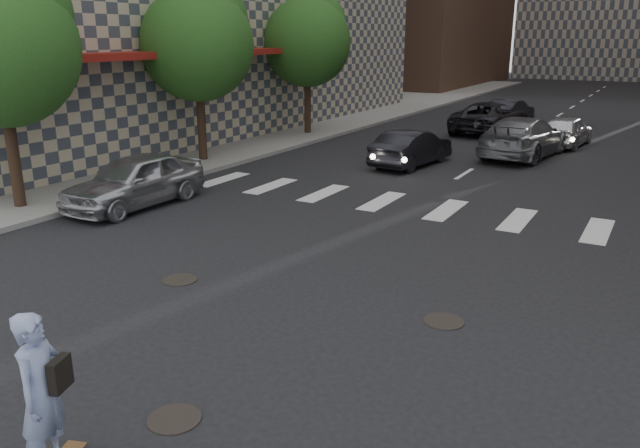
# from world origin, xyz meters

# --- Properties ---
(ground) EXTENTS (160.00, 160.00, 0.00)m
(ground) POSITION_xyz_m (0.00, 0.00, 0.00)
(ground) COLOR black
(ground) RESTS_ON ground
(sidewalk_left) EXTENTS (13.00, 80.00, 0.15)m
(sidewalk_left) POSITION_xyz_m (-14.50, 20.00, 0.07)
(sidewalk_left) COLOR gray
(sidewalk_left) RESTS_ON ground
(tree_a) EXTENTS (4.20, 4.20, 6.60)m
(tree_a) POSITION_xyz_m (-9.45, 3.14, 4.65)
(tree_a) COLOR #382619
(tree_a) RESTS_ON sidewalk_left
(tree_b) EXTENTS (4.20, 4.20, 6.60)m
(tree_b) POSITION_xyz_m (-9.45, 11.14, 4.65)
(tree_b) COLOR #382619
(tree_b) RESTS_ON sidewalk_left
(tree_c) EXTENTS (4.20, 4.20, 6.60)m
(tree_c) POSITION_xyz_m (-9.45, 19.14, 4.65)
(tree_c) COLOR #382619
(tree_c) RESTS_ON sidewalk_left
(manhole_a) EXTENTS (0.70, 0.70, 0.02)m
(manhole_a) POSITION_xyz_m (1.20, -2.50, 0.01)
(manhole_a) COLOR black
(manhole_a) RESTS_ON ground
(manhole_b) EXTENTS (0.70, 0.70, 0.02)m
(manhole_b) POSITION_xyz_m (-2.00, 1.20, 0.01)
(manhole_b) COLOR black
(manhole_b) RESTS_ON ground
(manhole_c) EXTENTS (0.70, 0.70, 0.02)m
(manhole_c) POSITION_xyz_m (3.30, 2.00, 0.01)
(manhole_c) COLOR black
(manhole_c) RESTS_ON ground
(skateboarder) EXTENTS (0.66, 1.04, 2.02)m
(skateboarder) POSITION_xyz_m (0.78, -4.00, 1.06)
(skateboarder) COLOR brown
(skateboarder) RESTS_ON ground
(silver_sedan) EXTENTS (1.88, 4.53, 1.53)m
(silver_sedan) POSITION_xyz_m (-7.00, 4.98, 0.77)
(silver_sedan) COLOR #A9AAB0
(silver_sedan) RESTS_ON ground
(traffic_car_a) EXTENTS (1.93, 4.30, 1.37)m
(traffic_car_a) POSITION_xyz_m (-2.23, 14.47, 0.69)
(traffic_car_a) COLOR black
(traffic_car_a) RESTS_ON ground
(traffic_car_b) EXTENTS (3.01, 5.89, 1.64)m
(traffic_car_b) POSITION_xyz_m (1.08, 18.38, 0.82)
(traffic_car_b) COLOR #595A60
(traffic_car_b) RESTS_ON ground
(traffic_car_c) EXTENTS (3.00, 5.78, 1.56)m
(traffic_car_c) POSITION_xyz_m (-1.85, 24.23, 0.78)
(traffic_car_c) COLOR black
(traffic_car_c) RESTS_ON ground
(traffic_car_d) EXTENTS (2.07, 4.22, 1.39)m
(traffic_car_d) POSITION_xyz_m (2.15, 21.99, 0.69)
(traffic_car_d) COLOR silver
(traffic_car_d) RESTS_ON ground
(traffic_car_e) EXTENTS (2.02, 4.43, 1.41)m
(traffic_car_e) POSITION_xyz_m (-1.72, 27.70, 0.70)
(traffic_car_e) COLOR black
(traffic_car_e) RESTS_ON ground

